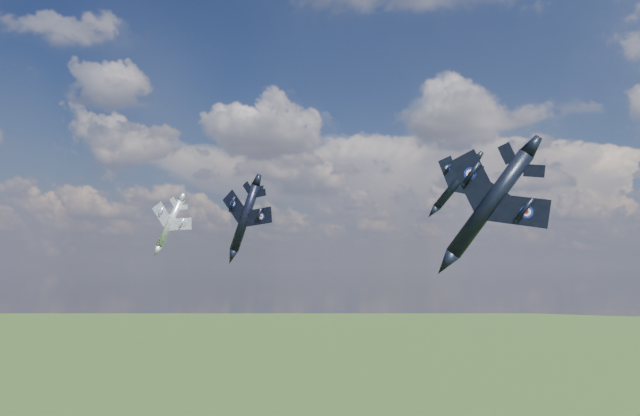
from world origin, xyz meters
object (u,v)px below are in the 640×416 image
at_px(jet_left_silver, 170,224).
at_px(jet_lead_navy, 245,218).
at_px(jet_high_navy, 456,184).
at_px(jet_right_navy, 489,204).

bearing_deg(jet_left_silver, jet_lead_navy, -42.16).
bearing_deg(jet_high_navy, jet_lead_navy, -135.05).
bearing_deg(jet_lead_navy, jet_right_navy, -15.10).
relative_size(jet_lead_navy, jet_left_silver, 1.06).
bearing_deg(jet_high_navy, jet_right_navy, -70.87).
height_order(jet_lead_navy, jet_right_navy, jet_right_navy).
distance_m(jet_lead_navy, jet_left_silver, 30.10).
xyz_separation_m(jet_lead_navy, jet_right_navy, (35.54, -13.27, -0.86)).
relative_size(jet_right_navy, jet_high_navy, 1.22).
bearing_deg(jet_left_silver, jet_right_navy, -35.96).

